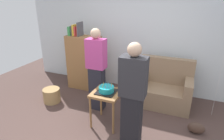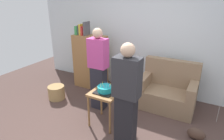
# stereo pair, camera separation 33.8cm
# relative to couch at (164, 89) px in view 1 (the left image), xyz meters

# --- Properties ---
(ground_plane) EXTENTS (8.00, 8.00, 0.00)m
(ground_plane) POSITION_rel_couch_xyz_m (-0.63, -1.47, -0.34)
(ground_plane) COLOR #4C3833
(wall_back) EXTENTS (6.00, 0.10, 2.70)m
(wall_back) POSITION_rel_couch_xyz_m (-0.63, 0.58, 1.01)
(wall_back) COLOR silver
(wall_back) RESTS_ON ground_plane
(couch) EXTENTS (1.10, 0.70, 0.96)m
(couch) POSITION_rel_couch_xyz_m (0.00, 0.00, 0.00)
(couch) COLOR #8C7054
(couch) RESTS_ON ground_plane
(bookshelf) EXTENTS (0.80, 0.36, 1.61)m
(bookshelf) POSITION_rel_couch_xyz_m (-1.93, 0.06, 0.33)
(bookshelf) COLOR olive
(bookshelf) RESTS_ON ground_plane
(side_table) EXTENTS (0.48, 0.48, 0.63)m
(side_table) POSITION_rel_couch_xyz_m (-0.83, -1.11, 0.19)
(side_table) COLOR olive
(side_table) RESTS_ON ground_plane
(birthday_cake) EXTENTS (0.32, 0.32, 0.17)m
(birthday_cake) POSITION_rel_couch_xyz_m (-0.83, -1.11, 0.34)
(birthday_cake) COLOR black
(birthday_cake) RESTS_ON side_table
(person_blowing_candles) EXTENTS (0.36, 0.22, 1.63)m
(person_blowing_candles) POSITION_rel_couch_xyz_m (-1.21, -0.69, 0.49)
(person_blowing_candles) COLOR #23232D
(person_blowing_candles) RESTS_ON ground_plane
(person_holding_cake) EXTENTS (0.36, 0.22, 1.63)m
(person_holding_cake) POSITION_rel_couch_xyz_m (-0.26, -1.48, 0.49)
(person_holding_cake) COLOR black
(person_holding_cake) RESTS_ON ground_plane
(wicker_basket) EXTENTS (0.36, 0.36, 0.30)m
(wicker_basket) POSITION_rel_couch_xyz_m (-2.24, -0.85, -0.19)
(wicker_basket) COLOR #A88451
(wicker_basket) RESTS_ON ground_plane
(handbag) EXTENTS (0.28, 0.14, 0.20)m
(handbag) POSITION_rel_couch_xyz_m (0.67, -0.78, -0.24)
(handbag) COLOR #473328
(handbag) RESTS_ON ground_plane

